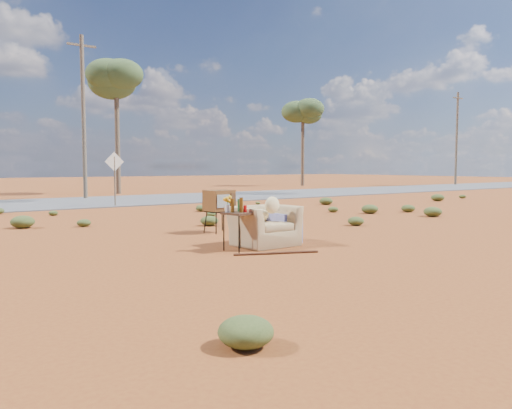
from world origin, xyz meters
TOP-DOWN VIEW (x-y plane):
  - ground at (0.00, 0.00)m, footprint 140.00×140.00m
  - highway at (0.00, 15.00)m, footprint 140.00×7.00m
  - armchair at (0.50, 0.55)m, footprint 1.47×0.97m
  - tv_unit at (0.71, 2.73)m, footprint 0.71×0.60m
  - side_table at (-0.41, 0.31)m, footprint 0.60×0.60m
  - rusty_bar at (-0.03, -0.45)m, footprint 1.49×0.66m
  - road_sign at (1.50, 12.00)m, footprint 0.78×0.06m
  - eucalyptus_center at (5.00, 21.00)m, footprint 3.20×3.20m
  - eucalyptus_right at (22.00, 24.00)m, footprint 3.20×3.20m
  - utility_pole_center at (2.00, 17.50)m, footprint 1.40×0.20m
  - utility_pole_east at (34.00, 17.50)m, footprint 1.40×0.20m
  - scrub_patch at (-0.82, 4.41)m, footprint 17.49×8.07m

SIDE VIEW (x-z plane):
  - ground at x=0.00m, z-range 0.00..0.00m
  - highway at x=0.00m, z-range 0.00..0.04m
  - rusty_bar at x=-0.03m, z-range 0.00..0.04m
  - scrub_patch at x=-0.82m, z-range -0.03..0.30m
  - armchair at x=0.50m, z-range -0.04..1.04m
  - side_table at x=-0.41m, z-range 0.25..1.28m
  - tv_unit at x=0.71m, z-range 0.25..1.29m
  - road_sign at x=1.50m, z-range 0.41..2.60m
  - utility_pole_center at x=2.00m, z-range 0.15..8.15m
  - utility_pole_east at x=34.00m, z-range 0.15..8.15m
  - eucalyptus_right at x=22.00m, z-range 2.39..9.49m
  - eucalyptus_center at x=5.00m, z-range 2.63..10.23m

